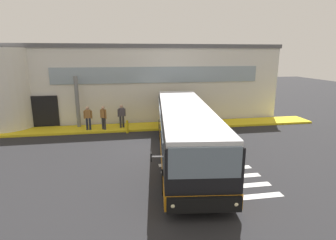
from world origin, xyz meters
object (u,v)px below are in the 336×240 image
at_px(passenger_near_column, 88,116).
at_px(passenger_by_doorway, 103,117).
at_px(bus_main_foreground, 185,131).
at_px(passenger_at_curb_edge, 122,115).
at_px(safety_bollard_yellow, 127,127).
at_px(entry_support_column, 77,102).

height_order(passenger_near_column, passenger_by_doorway, same).
height_order(bus_main_foreground, passenger_at_curb_edge, bus_main_foreground).
distance_m(passenger_at_curb_edge, safety_bollard_yellow, 1.22).
xyz_separation_m(passenger_near_column, safety_bollard_yellow, (2.66, -0.78, -0.66)).
bearing_deg(entry_support_column, passenger_near_column, -51.86).
bearing_deg(passenger_by_doorway, passenger_near_column, 174.69).
relative_size(passenger_near_column, safety_bollard_yellow, 1.86).
relative_size(entry_support_column, passenger_by_doorway, 2.19).
distance_m(bus_main_foreground, passenger_at_curb_edge, 6.67).
relative_size(bus_main_foreground, passenger_by_doorway, 7.40).
distance_m(passenger_near_column, safety_bollard_yellow, 2.85).
distance_m(entry_support_column, passenger_near_column, 1.56).
relative_size(passenger_at_curb_edge, safety_bollard_yellow, 1.86).
bearing_deg(passenger_near_column, passenger_by_doorway, -5.31).
relative_size(bus_main_foreground, passenger_near_column, 7.40).
relative_size(bus_main_foreground, passenger_at_curb_edge, 7.40).
distance_m(entry_support_column, safety_bollard_yellow, 4.20).
xyz_separation_m(entry_support_column, safety_bollard_yellow, (3.47, -1.80, -1.54)).
xyz_separation_m(entry_support_column, passenger_at_curb_edge, (3.12, -0.81, -0.91)).
bearing_deg(bus_main_foreground, entry_support_column, 134.07).
relative_size(entry_support_column, safety_bollard_yellow, 4.08).
height_order(entry_support_column, bus_main_foreground, entry_support_column).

